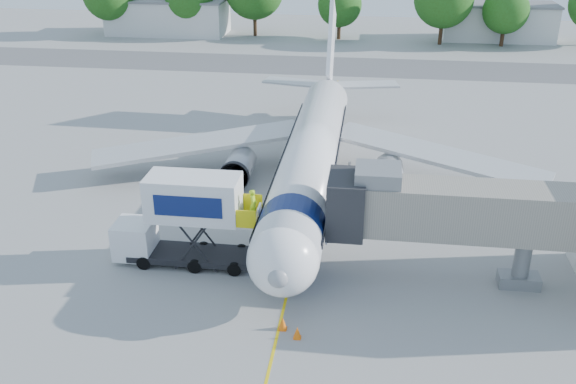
# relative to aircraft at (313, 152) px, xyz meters

# --- Properties ---
(ground) EXTENTS (160.00, 160.00, 0.00)m
(ground) POSITION_rel_aircraft_xyz_m (0.00, -4.12, -2.95)
(ground) COLOR #9B9B98
(ground) RESTS_ON ground
(guidance_line) EXTENTS (0.15, 70.00, 0.01)m
(guidance_line) POSITION_rel_aircraft_xyz_m (0.00, -4.12, -2.94)
(guidance_line) COLOR yellow
(guidance_line) RESTS_ON ground
(taxiway_strip) EXTENTS (120.00, 10.00, 0.01)m
(taxiway_strip) POSITION_rel_aircraft_xyz_m (0.00, 37.88, -2.94)
(taxiway_strip) COLOR #59595B
(taxiway_strip) RESTS_ON ground
(aircraft) EXTENTS (34.17, 37.73, 11.35)m
(aircraft) POSITION_rel_aircraft_xyz_m (0.00, 0.00, 0.00)
(aircraft) COLOR white
(aircraft) RESTS_ON ground
(jet_bridge) EXTENTS (13.90, 3.20, 6.60)m
(jet_bridge) POSITION_rel_aircraft_xyz_m (7.99, -11.12, 1.39)
(jet_bridge) COLOR gray
(jet_bridge) RESTS_ON ground
(catering_hiloader) EXTENTS (8.50, 2.44, 5.50)m
(catering_hiloader) POSITION_rel_aircraft_xyz_m (-6.26, -11.12, -0.19)
(catering_hiloader) COLOR black
(catering_hiloader) RESTS_ON ground
(safety_cone_a) EXTENTS (0.41, 0.41, 0.65)m
(safety_cone_a) POSITION_rel_aircraft_xyz_m (0.99, -17.32, -2.64)
(safety_cone_a) COLOR orange
(safety_cone_a) RESTS_ON ground
(safety_cone_b) EXTENTS (0.44, 0.44, 0.69)m
(safety_cone_b) POSITION_rel_aircraft_xyz_m (0.20, -16.71, -2.61)
(safety_cone_b) COLOR orange
(safety_cone_b) RESTS_ON ground
(outbuilding_left) EXTENTS (18.40, 8.40, 5.30)m
(outbuilding_left) POSITION_rel_aircraft_xyz_m (-28.00, 55.88, -0.29)
(outbuilding_left) COLOR silver
(outbuilding_left) RESTS_ON ground
(outbuilding_right) EXTENTS (16.40, 7.40, 5.30)m
(outbuilding_right) POSITION_rel_aircraft_xyz_m (22.00, 57.88, -0.29)
(outbuilding_right) COLOR silver
(outbuilding_right) RESTS_ON ground
(tree_d) EXTENTS (6.48, 6.48, 8.26)m
(tree_d) POSITION_rel_aircraft_xyz_m (-1.40, 54.96, 2.06)
(tree_d) COLOR #382314
(tree_d) RESTS_ON ground
(tree_f) EXTENTS (6.44, 6.44, 8.21)m
(tree_f) POSITION_rel_aircraft_xyz_m (22.00, 52.93, 2.03)
(tree_f) COLOR #382314
(tree_f) RESTS_ON ground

